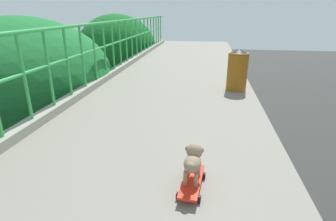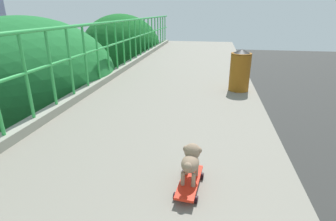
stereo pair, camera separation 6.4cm
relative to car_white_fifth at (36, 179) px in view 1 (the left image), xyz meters
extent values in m
cylinder|color=green|center=(4.88, -5.83, 6.19)|extent=(0.04, 0.04, 1.15)
cylinder|color=green|center=(4.88, -5.26, 6.19)|extent=(0.04, 0.04, 1.15)
cylinder|color=green|center=(4.88, -4.69, 6.19)|extent=(0.04, 0.04, 1.15)
cylinder|color=green|center=(4.88, -4.12, 6.19)|extent=(0.04, 0.04, 1.15)
cylinder|color=green|center=(4.88, -3.55, 6.19)|extent=(0.04, 0.04, 1.15)
cylinder|color=green|center=(4.88, -2.98, 6.19)|extent=(0.04, 0.04, 1.15)
cylinder|color=green|center=(4.88, -2.41, 6.19)|extent=(0.04, 0.04, 1.15)
cylinder|color=green|center=(4.88, -1.84, 6.19)|extent=(0.04, 0.04, 1.15)
cylinder|color=green|center=(4.88, -1.27, 6.19)|extent=(0.04, 0.04, 1.15)
cylinder|color=green|center=(4.88, -0.70, 6.19)|extent=(0.04, 0.04, 1.15)
cylinder|color=green|center=(4.88, -0.13, 6.19)|extent=(0.04, 0.04, 1.15)
cylinder|color=green|center=(4.88, 0.44, 6.19)|extent=(0.04, 0.04, 1.15)
cylinder|color=green|center=(4.88, 1.01, 6.19)|extent=(0.04, 0.04, 1.15)
cylinder|color=green|center=(4.88, 1.58, 6.19)|extent=(0.04, 0.04, 1.15)
cylinder|color=green|center=(4.88, 2.15, 6.19)|extent=(0.04, 0.04, 1.15)
cylinder|color=green|center=(4.88, 2.72, 6.19)|extent=(0.04, 0.04, 1.15)
cylinder|color=green|center=(4.88, 3.30, 6.19)|extent=(0.04, 0.04, 1.15)
cylinder|color=green|center=(4.88, 3.87, 6.19)|extent=(0.04, 0.04, 1.15)
cylinder|color=green|center=(4.88, 4.44, 6.19)|extent=(0.04, 0.04, 1.15)
cube|color=white|center=(0.00, 0.10, -0.16)|extent=(1.81, 4.59, 0.68)
cube|color=#1E232B|center=(0.00, -0.27, 0.50)|extent=(1.64, 2.01, 0.64)
cylinder|color=black|center=(0.86, 1.53, -0.36)|extent=(0.24, 0.70, 0.70)
cylinder|color=black|center=(-0.86, 1.53, -0.36)|extent=(0.24, 0.70, 0.70)
cylinder|color=black|center=(0.86, -1.34, -0.36)|extent=(0.24, 0.70, 0.70)
cube|color=yellow|center=(-3.40, 3.59, -0.17)|extent=(1.79, 4.24, 0.63)
cube|color=#1E232B|center=(-3.40, 3.86, 0.46)|extent=(1.55, 1.76, 0.63)
cube|color=silver|center=(-3.40, 3.86, 0.84)|extent=(0.36, 0.16, 0.12)
cylinder|color=black|center=(-2.54, 2.22, -0.39)|extent=(0.20, 0.65, 0.65)
cylinder|color=black|center=(-2.54, 4.96, -0.39)|extent=(0.20, 0.65, 0.65)
cylinder|color=black|center=(-4.26, 4.96, -0.39)|extent=(0.20, 0.65, 0.65)
cube|color=#22723D|center=(-0.09, 7.81, -0.18)|extent=(1.77, 3.89, 0.69)
cube|color=#1E232B|center=(-0.09, 7.50, 0.42)|extent=(1.55, 1.79, 0.52)
cylinder|color=black|center=(0.76, 9.11, -0.41)|extent=(0.18, 0.61, 0.61)
cylinder|color=black|center=(-0.93, 9.11, -0.41)|extent=(0.18, 0.61, 0.61)
cylinder|color=black|center=(0.76, 6.51, -0.41)|extent=(0.18, 0.61, 0.61)
cylinder|color=black|center=(-0.93, 6.51, -0.41)|extent=(0.18, 0.61, 0.61)
cube|color=red|center=(-3.93, 19.94, 1.12)|extent=(2.54, 11.06, 3.10)
cube|color=black|center=(-3.93, 19.94, 1.66)|extent=(2.56, 10.18, 0.70)
cylinder|color=black|center=(-2.71, 23.81, -0.23)|extent=(0.28, 0.96, 0.96)
cylinder|color=black|center=(-5.15, 23.81, -0.23)|extent=(0.28, 0.96, 0.96)
cylinder|color=black|center=(-2.71, 16.90, -0.23)|extent=(0.28, 0.96, 0.96)
cylinder|color=black|center=(-5.15, 16.90, -0.23)|extent=(0.28, 0.96, 0.96)
cylinder|color=brown|center=(2.79, -3.14, 1.75)|extent=(0.50, 0.50, 4.93)
ellipsoid|color=#1F6F31|center=(2.79, -3.14, 5.40)|extent=(4.32, 4.32, 3.05)
cylinder|color=brown|center=(2.86, 3.67, 1.74)|extent=(0.54, 0.54, 4.90)
ellipsoid|color=#176123|center=(2.86, 3.67, 5.23)|extent=(3.81, 3.81, 3.32)
cube|color=red|center=(7.18, -6.88, 5.56)|extent=(0.22, 0.56, 0.02)
cylinder|color=black|center=(7.29, -6.71, 5.52)|extent=(0.03, 0.07, 0.06)
cylinder|color=black|center=(7.11, -6.69, 5.52)|extent=(0.03, 0.07, 0.06)
cylinder|color=black|center=(7.26, -7.06, 5.52)|extent=(0.03, 0.07, 0.06)
cylinder|color=black|center=(7.07, -7.05, 5.52)|extent=(0.03, 0.07, 0.06)
cylinder|color=#967A61|center=(7.24, -6.79, 5.64)|extent=(0.04, 0.04, 0.13)
cylinder|color=#967A61|center=(7.14, -6.78, 5.64)|extent=(0.04, 0.04, 0.13)
cylinder|color=#967A61|center=(7.22, -6.96, 5.64)|extent=(0.04, 0.04, 0.13)
cylinder|color=#967A61|center=(7.13, -6.95, 5.64)|extent=(0.04, 0.04, 0.13)
ellipsoid|color=#967A61|center=(7.18, -6.87, 5.75)|extent=(0.18, 0.24, 0.14)
sphere|color=#967A61|center=(7.19, -6.78, 5.82)|extent=(0.15, 0.15, 0.15)
ellipsoid|color=gray|center=(7.20, -6.71, 5.81)|extent=(0.06, 0.07, 0.05)
sphere|color=#967A61|center=(7.25, -6.78, 5.84)|extent=(0.06, 0.06, 0.06)
sphere|color=#967A61|center=(7.14, -6.77, 5.84)|extent=(0.06, 0.06, 0.06)
sphere|color=#967A61|center=(7.17, -6.99, 5.79)|extent=(0.07, 0.07, 0.07)
cylinder|color=#955414|center=(7.87, -3.49, 5.87)|extent=(0.40, 0.40, 0.76)
cone|color=black|center=(7.87, -3.49, 6.28)|extent=(0.41, 0.41, 0.10)
camera|label=1|loc=(7.27, -8.93, 7.03)|focal=28.33mm
camera|label=2|loc=(7.33, -8.92, 7.03)|focal=28.33mm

